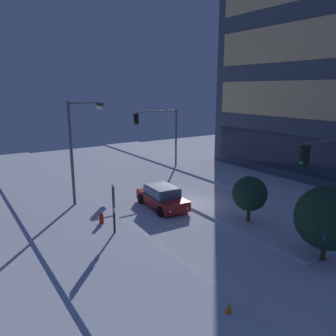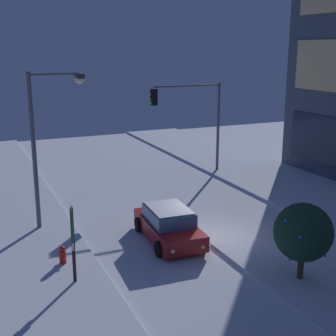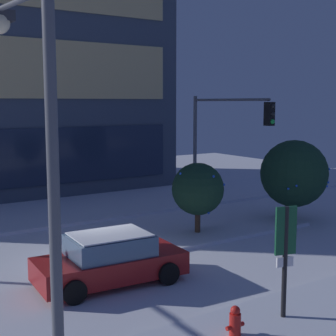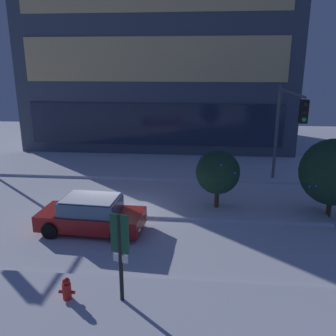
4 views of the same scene
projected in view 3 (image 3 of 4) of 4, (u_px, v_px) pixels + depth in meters
The scene contains 10 objects.
ground at pixel (97, 265), 16.12m from camera, with size 52.00×52.00×0.00m, color silver.
curb_strip_far at pixel (23, 217), 22.54m from camera, with size 52.00×5.20×0.14m, color silver.
median_strip at pixel (215, 235), 19.49m from camera, with size 9.00×1.80×0.14m, color silver.
car_near at pixel (110, 260), 14.38m from camera, with size 4.51×2.31×1.49m.
traffic_light_corner_far_right at pixel (225, 130), 23.24m from camera, with size 0.32×5.60×5.59m.
street_lamp_arched at pixel (35, 137), 8.41m from camera, with size 0.56×2.53×7.15m.
fire_hydrant at pixel (235, 324), 10.89m from camera, with size 0.48×0.26×0.83m.
parking_info_sign at pixel (285, 249), 11.67m from camera, with size 0.55×0.20×2.85m.
decorated_tree_median at pixel (198, 189), 19.42m from camera, with size 2.07×2.07×2.92m.
decorated_tree_left_of_median at pixel (294, 174), 21.88m from camera, with size 2.99×2.99×3.63m.
Camera 3 is at (-6.67, -14.25, 5.27)m, focal length 52.69 mm.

